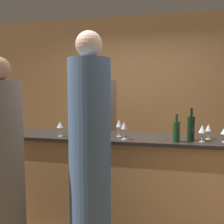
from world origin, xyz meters
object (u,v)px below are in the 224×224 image
object	(u,v)px
guest_0	(90,158)
wine_bottle_1	(191,128)
wine_bottle_0	(176,131)
guest_1	(2,167)
bartender	(103,135)

from	to	relation	value
guest_0	wine_bottle_1	world-z (taller)	guest_0
wine_bottle_0	wine_bottle_1	distance (m)	0.18
guest_1	wine_bottle_1	world-z (taller)	guest_1
guest_0	guest_1	size ratio (longest dim) A/B	1.11
bartender	wine_bottle_0	distance (m)	1.38
guest_1	wine_bottle_0	bearing A→B (deg)	19.59
guest_0	wine_bottle_1	size ratio (longest dim) A/B	6.18
bartender	wine_bottle_1	xyz separation A→B (m)	(1.11, -0.84, 0.28)
wine_bottle_1	guest_1	bearing A→B (deg)	-158.95
guest_1	wine_bottle_0	world-z (taller)	guest_1
bartender	wine_bottle_0	xyz separation A→B (m)	(0.97, -0.94, 0.25)
wine_bottle_1	wine_bottle_0	bearing A→B (deg)	-145.45
bartender	wine_bottle_1	distance (m)	1.42
guest_0	wine_bottle_1	distance (m)	1.06
guest_1	wine_bottle_1	distance (m)	1.82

